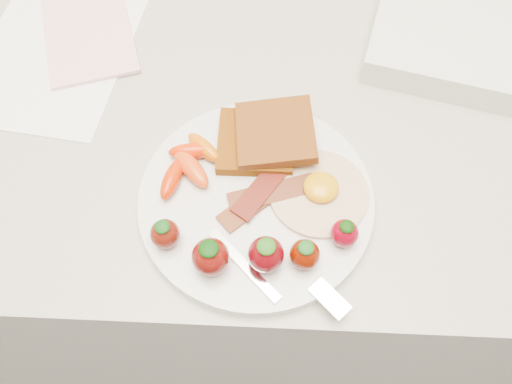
{
  "coord_description": "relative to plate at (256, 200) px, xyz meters",
  "views": [
    {
      "loc": [
        0.02,
        1.27,
        1.42
      ],
      "look_at": [
        0.01,
        1.54,
        0.93
      ],
      "focal_mm": 35.0,
      "sensor_mm": 36.0,
      "label": 1
    }
  ],
  "objects": [
    {
      "name": "toast_lower",
      "position": [
        -0.0,
        0.07,
        0.02
      ],
      "size": [
        0.09,
        0.09,
        0.01
      ],
      "primitive_type": "cube",
      "rotation": [
        0.0,
        0.0,
        0.0
      ],
      "color": "#491D05",
      "rests_on": "plate"
    },
    {
      "name": "notepad",
      "position": [
        -0.25,
        0.26,
        -0.0
      ],
      "size": [
        0.17,
        0.2,
        0.01
      ],
      "primitive_type": "cube",
      "rotation": [
        0.0,
        0.0,
        0.32
      ],
      "color": "beige",
      "rests_on": "paper_sheet"
    },
    {
      "name": "appliance",
      "position": [
        0.32,
        0.28,
        0.01
      ],
      "size": [
        0.39,
        0.34,
        0.04
      ],
      "primitive_type": "cube",
      "rotation": [
        0.0,
        0.0,
        -0.25
      ],
      "color": "beige",
      "rests_on": "counter"
    },
    {
      "name": "bacon_strips",
      "position": [
        0.01,
        0.0,
        0.01
      ],
      "size": [
        0.11,
        0.11,
        0.01
      ],
      "color": "#40170A",
      "rests_on": "plate"
    },
    {
      "name": "plate",
      "position": [
        0.0,
        0.0,
        0.0
      ],
      "size": [
        0.27,
        0.27,
        0.02
      ],
      "primitive_type": "cylinder",
      "color": "silver",
      "rests_on": "counter"
    },
    {
      "name": "counter",
      "position": [
        -0.01,
        0.16,
        -0.46
      ],
      "size": [
        2.0,
        0.6,
        0.9
      ],
      "primitive_type": "cube",
      "color": "gray",
      "rests_on": "ground"
    },
    {
      "name": "fried_egg",
      "position": [
        0.07,
        0.01,
        0.01
      ],
      "size": [
        0.15,
        0.15,
        0.02
      ],
      "color": "beige",
      "rests_on": "plate"
    },
    {
      "name": "toast_upper",
      "position": [
        0.02,
        0.07,
        0.03
      ],
      "size": [
        0.1,
        0.1,
        0.02
      ],
      "primitive_type": "cube",
      "rotation": [
        0.0,
        -0.1,
        0.1
      ],
      "color": "#3C1C0C",
      "rests_on": "toast_lower"
    },
    {
      "name": "strawberries",
      "position": [
        -0.0,
        -0.07,
        0.03
      ],
      "size": [
        0.22,
        0.07,
        0.05
      ],
      "color": "#510F07",
      "rests_on": "plate"
    },
    {
      "name": "fork",
      "position": [
        0.03,
        -0.1,
        0.01
      ],
      "size": [
        0.15,
        0.1,
        0.0
      ],
      "color": "silver",
      "rests_on": "plate"
    },
    {
      "name": "baby_carrots",
      "position": [
        -0.08,
        0.04,
        0.02
      ],
      "size": [
        0.07,
        0.1,
        0.02
      ],
      "color": "red",
      "rests_on": "plate"
    },
    {
      "name": "paper_sheet",
      "position": [
        -0.29,
        0.22,
        -0.01
      ],
      "size": [
        0.24,
        0.3,
        0.0
      ],
      "primitive_type": "cube",
      "rotation": [
        0.0,
        0.0,
        -0.13
      ],
      "color": "white",
      "rests_on": "counter"
    }
  ]
}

